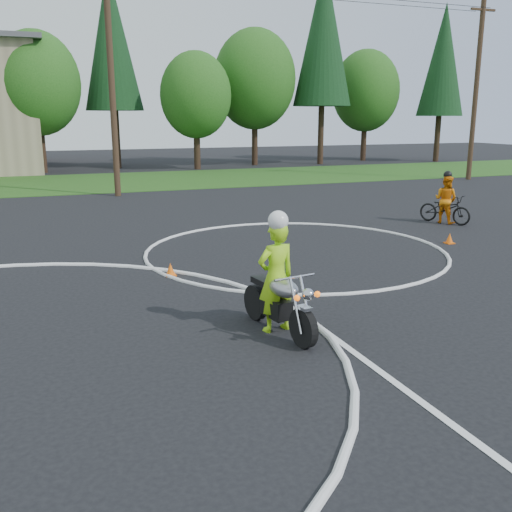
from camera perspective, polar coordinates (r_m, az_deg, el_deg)
name	(u,v)px	position (r m, az deg, el deg)	size (l,w,h in m)	color
grass_strip	(6,186)	(32.93, -23.71, 6.45)	(120.00, 10.00, 0.02)	#1E4714
course_markings	(82,321)	(10.66, -17.03, -6.24)	(19.05, 19.05, 0.12)	silver
primary_motorcycle	(280,302)	(9.51, 2.38, -4.65)	(0.74, 2.11, 1.12)	black
rider_primary_grp	(276,274)	(9.49, 2.03, -1.79)	(0.75, 0.56, 2.07)	#97DB17
rider_second_grp	(445,205)	(20.49, 18.41, 4.88)	(1.33, 1.96, 1.78)	black
traffic_cones	(344,313)	(10.33, 8.76, -5.68)	(20.81, 10.05, 0.30)	#F7610D
treeline	(227,72)	(42.49, -2.87, 17.89)	(38.20, 8.10, 14.52)	#382619
utility_poles	(111,78)	(26.95, -14.27, 16.87)	(41.60, 1.12, 10.00)	#473321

